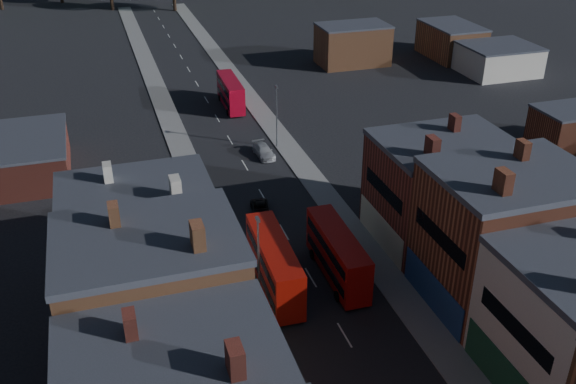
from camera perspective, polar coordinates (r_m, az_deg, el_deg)
pavement_west at (r=70.61m, az=-7.80°, el=-0.29°), size 3.00×200.00×0.12m
pavement_east at (r=73.46m, az=2.20°, el=1.15°), size 3.00×200.00×0.12m
lamp_post_2 at (r=51.57m, az=-2.63°, el=-5.60°), size 0.25×0.70×8.12m
lamp_post_3 at (r=79.91m, az=-1.02°, el=7.10°), size 0.25×0.70×8.12m
bus_0 at (r=54.30m, az=-1.23°, el=-6.46°), size 2.96×10.79×4.63m
bus_1 at (r=56.00m, az=4.43°, el=-5.50°), size 2.72×10.29×4.43m
bus_2 at (r=94.65m, az=-5.12°, el=8.83°), size 2.70×9.90×4.25m
car_2 at (r=66.39m, az=-2.43°, el=-1.50°), size 2.32×4.15×1.10m
car_3 at (r=78.99m, az=-2.17°, el=3.66°), size 2.15×4.80×1.37m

